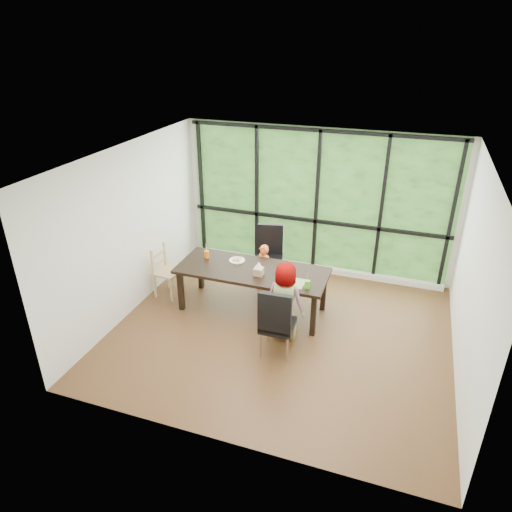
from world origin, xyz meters
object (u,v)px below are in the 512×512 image
(chair_interior_leather, at_px, (278,320))
(child_older, at_px, (286,301))
(child_toddler, at_px, (263,270))
(green_cup, at_px, (307,284))
(tissue_box, at_px, (259,271))
(plate_far, at_px, (237,260))
(dining_table, at_px, (252,290))
(orange_cup, at_px, (207,254))
(plate_near, at_px, (286,282))
(chair_window_leather, at_px, (269,256))
(chair_end_beech, at_px, (168,272))

(chair_interior_leather, relative_size, child_older, 0.88)
(child_toddler, xyz_separation_m, child_older, (0.71, -1.11, 0.16))
(green_cup, xyz_separation_m, tissue_box, (-0.81, 0.15, -0.00))
(tissue_box, bearing_deg, plate_far, 145.35)
(dining_table, bearing_deg, orange_cup, 170.50)
(child_toddler, relative_size, tissue_box, 6.50)
(chair_interior_leather, xyz_separation_m, plate_near, (-0.10, 0.73, 0.22))
(chair_interior_leather, height_order, child_toddler, chair_interior_leather)
(child_toddler, relative_size, green_cup, 7.33)
(child_toddler, relative_size, orange_cup, 7.21)
(orange_cup, height_order, green_cup, orange_cup)
(plate_far, xyz_separation_m, tissue_box, (0.50, -0.34, 0.05))
(chair_window_leather, xyz_separation_m, plate_far, (-0.33, -0.73, 0.22))
(dining_table, xyz_separation_m, green_cup, (0.97, -0.29, 0.44))
(plate_far, bearing_deg, chair_window_leather, 65.48)
(dining_table, height_order, green_cup, green_cup)
(child_toddler, bearing_deg, chair_interior_leather, -40.47)
(dining_table, bearing_deg, plate_near, -19.72)
(child_older, bearing_deg, child_toddler, -45.95)
(child_toddler, relative_size, plate_far, 3.49)
(green_cup, bearing_deg, plate_far, 159.26)
(chair_window_leather, height_order, chair_interior_leather, same)
(plate_far, distance_m, green_cup, 1.40)
(child_toddler, bearing_deg, plate_near, -27.76)
(dining_table, height_order, plate_far, plate_far)
(plate_near, relative_size, green_cup, 2.06)
(plate_near, height_order, green_cup, green_cup)
(child_toddler, bearing_deg, plate_far, -107.96)
(plate_far, bearing_deg, chair_end_beech, -168.98)
(chair_end_beech, xyz_separation_m, plate_near, (2.14, -0.19, 0.31))
(chair_window_leather, relative_size, child_older, 0.88)
(chair_interior_leather, bearing_deg, child_toddler, -67.18)
(chair_interior_leather, distance_m, green_cup, 0.76)
(dining_table, relative_size, chair_interior_leather, 2.23)
(chair_interior_leather, height_order, orange_cup, chair_interior_leather)
(chair_window_leather, bearing_deg, green_cup, -64.59)
(dining_table, bearing_deg, child_toddler, 90.00)
(child_toddler, distance_m, child_older, 1.33)
(chair_end_beech, xyz_separation_m, child_toddler, (1.52, 0.60, 0.01))
(chair_window_leather, relative_size, green_cup, 8.68)
(chair_window_leather, xyz_separation_m, plate_near, (0.62, -1.16, 0.22))
(green_cup, bearing_deg, chair_interior_leather, -111.08)
(orange_cup, bearing_deg, chair_window_leather, 42.85)
(dining_table, relative_size, plate_far, 9.25)
(child_older, height_order, tissue_box, child_older)
(orange_cup, bearing_deg, chair_end_beech, -165.55)
(chair_interior_leather, height_order, child_older, child_older)
(chair_window_leather, bearing_deg, child_older, -77.01)
(chair_window_leather, distance_m, child_older, 1.64)
(dining_table, xyz_separation_m, chair_window_leather, (-0.00, 0.93, 0.17))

